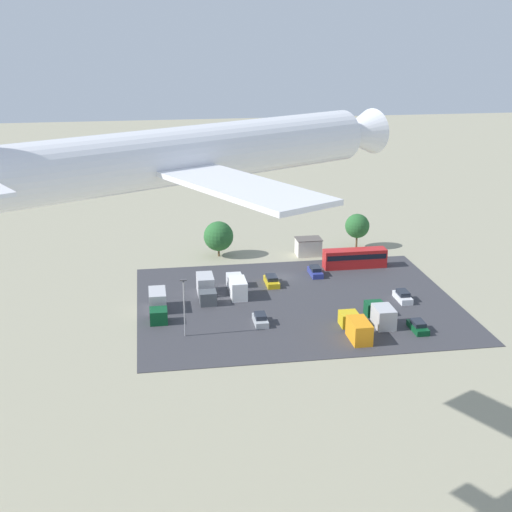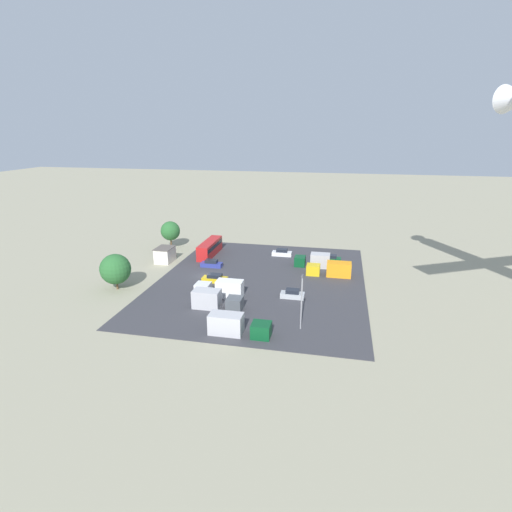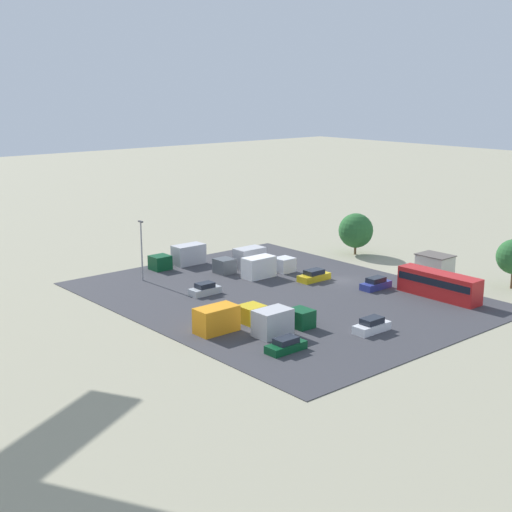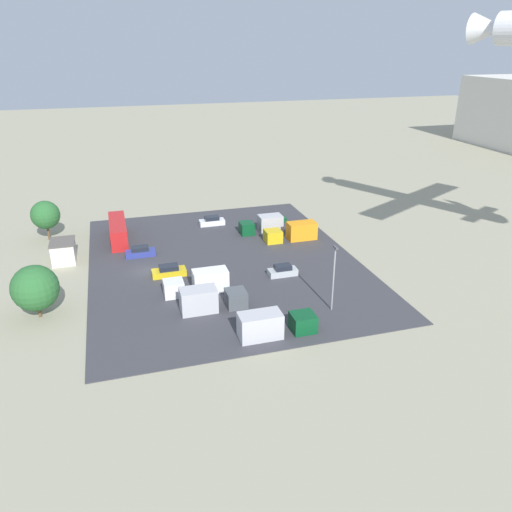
{
  "view_description": "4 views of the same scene",
  "coord_description": "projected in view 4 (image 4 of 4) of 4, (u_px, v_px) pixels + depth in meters",
  "views": [
    {
      "loc": [
        21.95,
        109.92,
        41.33
      ],
      "look_at": [
        9.99,
        34.33,
        15.74
      ],
      "focal_mm": 50.0,
      "sensor_mm": 36.0,
      "label": 1
    },
    {
      "loc": [
        69.28,
        25.03,
        27.49
      ],
      "look_at": [
        5.65,
        11.56,
        6.73
      ],
      "focal_mm": 28.0,
      "sensor_mm": 36.0,
      "label": 2
    },
    {
      "loc": [
        -63.35,
        69.67,
        25.93
      ],
      "look_at": [
        1.94,
        13.77,
        5.28
      ],
      "focal_mm": 50.0,
      "sensor_mm": 36.0,
      "label": 3
    },
    {
      "loc": [
        65.85,
        -3.14,
        30.07
      ],
      "look_at": [
        5.2,
        14.74,
        2.71
      ],
      "focal_mm": 35.0,
      "sensor_mm": 36.0,
      "label": 4
    }
  ],
  "objects": [
    {
      "name": "ground_plane",
      "position": [
        146.0,
        271.0,
        70.73
      ],
      "size": [
        400.0,
        400.0,
        0.0
      ],
      "primitive_type": "plane",
      "color": "gray"
    },
    {
      "name": "parked_car_2",
      "position": [
        283.0,
        271.0,
        69.17
      ],
      "size": [
        1.82,
        4.04,
        1.51
      ],
      "color": "#ADB2B7",
      "rests_on": "ground"
    },
    {
      "name": "parking_lot_surface",
      "position": [
        224.0,
        262.0,
        73.65
      ],
      "size": [
        48.3,
        38.35,
        0.08
      ],
      "color": "#38383D",
      "rests_on": "ground"
    },
    {
      "name": "parked_car_0",
      "position": [
        169.0,
        271.0,
        69.07
      ],
      "size": [
        1.97,
        4.67,
        1.52
      ],
      "rotation": [
        0.0,
        0.0,
        3.14
      ],
      "color": "gold",
      "rests_on": "ground"
    },
    {
      "name": "light_pole_lot_centre",
      "position": [
        334.0,
        276.0,
        58.73
      ],
      "size": [
        0.9,
        0.28,
        8.24
      ],
      "color": "gray",
      "rests_on": "ground"
    },
    {
      "name": "bus",
      "position": [
        118.0,
        230.0,
        80.92
      ],
      "size": [
        10.96,
        2.62,
        3.24
      ],
      "rotation": [
        0.0,
        0.0,
        1.57
      ],
      "color": "red",
      "rests_on": "ground"
    },
    {
      "name": "parked_truck_0",
      "position": [
        200.0,
        283.0,
        64.25
      ],
      "size": [
        2.41,
        8.31,
        2.89
      ],
      "rotation": [
        0.0,
        0.0,
        3.14
      ],
      "color": "silver",
      "rests_on": "ground"
    },
    {
      "name": "parked_car_1",
      "position": [
        274.0,
        219.0,
        89.4
      ],
      "size": [
        1.82,
        4.3,
        1.43
      ],
      "rotation": [
        0.0,
        0.0,
        3.14
      ],
      "color": "#0C4723",
      "rests_on": "ground"
    },
    {
      "name": "parked_truck_1",
      "position": [
        272.0,
        325.0,
        54.73
      ],
      "size": [
        2.5,
        8.7,
        2.91
      ],
      "color": "#0C4723",
      "rests_on": "ground"
    },
    {
      "name": "tree_apron_mid",
      "position": [
        45.0,
        215.0,
        80.29
      ],
      "size": [
        4.57,
        4.57,
        6.56
      ],
      "color": "brown",
      "rests_on": "ground"
    },
    {
      "name": "parked_car_4",
      "position": [
        212.0,
        221.0,
        88.1
      ],
      "size": [
        1.81,
        4.42,
        1.58
      ],
      "rotation": [
        0.0,
        0.0,
        3.14
      ],
      "color": "silver",
      "rests_on": "ground"
    },
    {
      "name": "parked_car_3",
      "position": [
        140.0,
        252.0,
        75.33
      ],
      "size": [
        1.82,
        4.43,
        1.53
      ],
      "color": "navy",
      "rests_on": "ground"
    },
    {
      "name": "shed_building",
      "position": [
        64.0,
        251.0,
        73.28
      ],
      "size": [
        4.67,
        3.5,
        3.19
      ],
      "color": "silver",
      "rests_on": "ground"
    },
    {
      "name": "parked_truck_3",
      "position": [
        209.0,
        300.0,
        59.98
      ],
      "size": [
        2.54,
        8.02,
        2.96
      ],
      "color": "#4C5156",
      "rests_on": "ground"
    },
    {
      "name": "tree_near_shed",
      "position": [
        35.0,
        288.0,
        57.56
      ],
      "size": [
        5.41,
        5.41,
        6.53
      ],
      "color": "brown",
      "rests_on": "ground"
    },
    {
      "name": "parked_truck_4",
      "position": [
        294.0,
        232.0,
        81.27
      ],
      "size": [
        2.51,
        8.57,
        2.82
      ],
      "rotation": [
        0.0,
        0.0,
        3.14
      ],
      "color": "gold",
      "rests_on": "ground"
    },
    {
      "name": "parked_truck_2",
      "position": [
        264.0,
        225.0,
        84.47
      ],
      "size": [
        2.6,
        7.22,
        2.86
      ],
      "rotation": [
        0.0,
        0.0,
        3.14
      ],
      "color": "#0C4723",
      "rests_on": "ground"
    }
  ]
}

